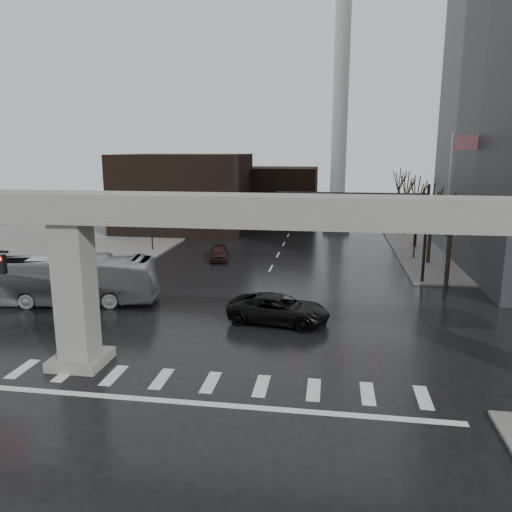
{
  "coord_description": "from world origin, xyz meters",
  "views": [
    {
      "loc": [
        5.36,
        -22.0,
        10.72
      ],
      "look_at": [
        1.0,
        6.47,
        4.5
      ],
      "focal_mm": 35.0,
      "sensor_mm": 36.0,
      "label": 1
    }
  ],
  "objects_px": {
    "pickup_truck": "(279,309)",
    "far_car": "(219,252)",
    "signal_mast_arm": "(378,211)",
    "city_bus": "(67,280)"
  },
  "relations": [
    {
      "from": "far_car",
      "to": "pickup_truck",
      "type": "bearing_deg",
      "value": -77.13
    },
    {
      "from": "city_bus",
      "to": "signal_mast_arm",
      "type": "bearing_deg",
      "value": -76.23
    },
    {
      "from": "signal_mast_arm",
      "to": "city_bus",
      "type": "bearing_deg",
      "value": -156.65
    },
    {
      "from": "pickup_truck",
      "to": "far_car",
      "type": "xyz_separation_m",
      "value": [
        -7.74,
        17.08,
        -0.13
      ]
    },
    {
      "from": "signal_mast_arm",
      "to": "pickup_truck",
      "type": "xyz_separation_m",
      "value": [
        -6.73,
        -11.12,
        -4.95
      ]
    },
    {
      "from": "pickup_truck",
      "to": "far_car",
      "type": "bearing_deg",
      "value": 32.45
    },
    {
      "from": "far_car",
      "to": "signal_mast_arm",
      "type": "bearing_deg",
      "value": -33.91
    },
    {
      "from": "pickup_truck",
      "to": "far_car",
      "type": "distance_m",
      "value": 18.76
    },
    {
      "from": "city_bus",
      "to": "far_car",
      "type": "bearing_deg",
      "value": -35.13
    },
    {
      "from": "city_bus",
      "to": "far_car",
      "type": "relative_size",
      "value": 2.81
    }
  ]
}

